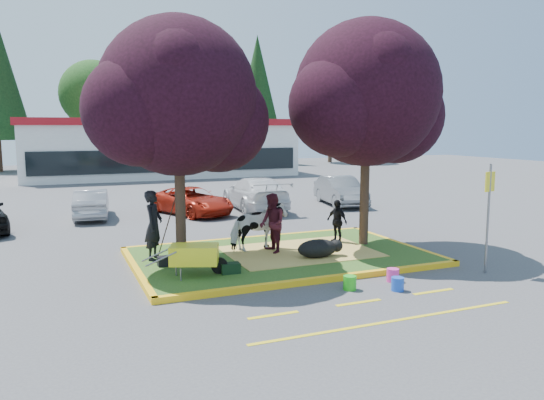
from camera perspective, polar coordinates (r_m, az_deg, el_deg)
name	(u,v)px	position (r m, az deg, el deg)	size (l,w,h in m)	color
ground	(281,259)	(15.35, 0.95, -6.32)	(90.00, 90.00, 0.00)	#424244
median_island	(281,256)	(15.34, 0.95, -6.05)	(8.00, 5.00, 0.15)	#2C4C17
curb_near	(323,280)	(13.10, 5.53, -8.52)	(8.30, 0.16, 0.15)	yellow
curb_far	(250,239)	(17.67, -2.41, -4.20)	(8.30, 0.16, 0.15)	yellow
curb_left	(136,271)	(14.25, -14.38, -7.38)	(0.16, 5.30, 0.15)	yellow
curb_right	(398,244)	(17.34, 13.44, -4.64)	(0.16, 5.30, 0.15)	yellow
straw_bedding	(300,251)	(15.56, 2.99, -5.55)	(4.20, 3.00, 0.01)	#D5BE57
tree_purple_left	(179,104)	(14.39, -9.99, 10.13)	(5.06, 4.20, 6.51)	black
tree_purple_right	(368,100)	(16.46, 10.25, 10.52)	(5.30, 4.40, 6.82)	black
fire_lane_stripe_a	(273,315)	(10.91, 0.15, -12.28)	(1.10, 0.12, 0.01)	yellow
fire_lane_stripe_b	(359,303)	(11.78, 9.32, -10.83)	(1.10, 0.12, 0.01)	yellow
fire_lane_stripe_c	(433,292)	(12.91, 16.97, -9.40)	(1.10, 0.12, 0.01)	yellow
fire_lane_long	(392,321)	(10.84, 12.75, -12.60)	(6.00, 0.10, 0.01)	yellow
retail_building	(161,147)	(42.41, -11.89, 5.62)	(20.40, 8.40, 4.40)	silver
treeline	(131,84)	(51.90, -14.97, 11.95)	(46.58, 7.80, 14.63)	black
cow	(258,227)	(15.56, -1.54, -2.91)	(0.76, 1.67, 1.41)	silver
calf	(318,248)	(14.87, 4.92, -5.21)	(1.18, 0.67, 0.51)	black
handler	(154,225)	(14.83, -12.62, -2.65)	(0.70, 0.46, 1.91)	black
visitor_a	(272,223)	(15.26, 0.01, -2.52)	(0.84, 0.65, 1.73)	#40121B
visitor_b	(337,221)	(16.79, 6.99, -2.27)	(0.79, 0.33, 1.35)	black
wheelbarrow	(195,255)	(13.04, -8.28, -5.86)	(2.04, 1.05, 0.78)	black
gear_bag_dark	(167,261)	(14.26, -11.20, -6.43)	(0.50, 0.27, 0.25)	black
gear_bag_green	(230,268)	(13.33, -4.52, -7.32)	(0.48, 0.30, 0.25)	black
sign_post	(489,205)	(14.62, 22.28, -0.52)	(0.39, 0.12, 2.84)	slate
bucket_green	(350,283)	(12.60, 8.37, -8.80)	(0.31, 0.31, 0.33)	green
bucket_pink	(393,275)	(13.43, 12.86, -7.88)	(0.30, 0.30, 0.32)	#E9339B
bucket_blue	(398,284)	(12.73, 13.35, -8.79)	(0.29, 0.29, 0.32)	blue
car_silver	(92,204)	(23.25, -18.84, -0.37)	(1.29, 3.70, 1.22)	#94959B
car_red	(192,201)	(23.24, -8.62, -0.10)	(1.95, 4.23, 1.18)	#A41D0D
car_white	(255,193)	(24.39, -1.82, 0.72)	(2.08, 5.11, 1.48)	silver
car_grey	(340,191)	(25.97, 7.37, 0.98)	(1.46, 4.20, 1.38)	slate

